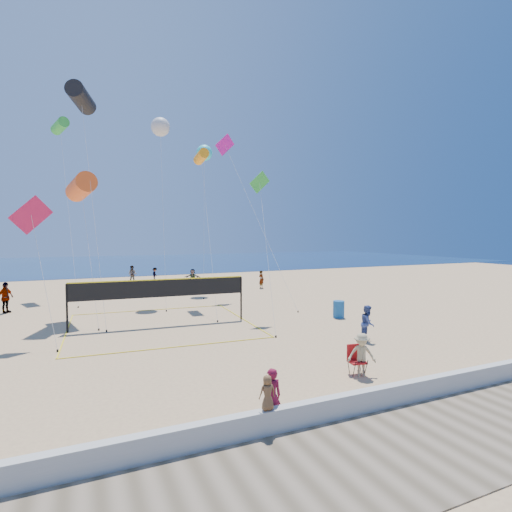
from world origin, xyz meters
name	(u,v)px	position (x,y,z in m)	size (l,w,h in m)	color
ground	(250,386)	(0.00, 0.00, 0.00)	(120.00, 120.00, 0.00)	tan
ocean	(108,263)	(0.00, 62.00, 0.01)	(140.00, 50.00, 0.03)	navy
seawall	(296,416)	(0.00, -3.00, 0.30)	(32.00, 0.30, 0.60)	#BBBBB6
boardwalk	(344,468)	(0.00, -5.00, 0.01)	(32.00, 3.60, 0.03)	#786752
woman	(271,397)	(-0.53, -2.63, 0.74)	(0.54, 0.36, 1.48)	maroon
toddler	(267,393)	(-0.82, -3.00, 1.03)	(0.42, 0.27, 0.86)	brown
bystander_a	(368,323)	(7.15, 2.82, 0.84)	(0.81, 0.63, 1.67)	#334480
bystander_b	(362,355)	(3.93, -0.71, 0.75)	(0.97, 0.56, 1.50)	tan
far_person_0	(5,298)	(-9.16, 17.50, 0.97)	(1.14, 0.48, 1.95)	gray
far_person_1	(193,278)	(5.05, 25.47, 0.83)	(1.55, 0.49, 1.67)	gray
far_person_2	(261,279)	(10.44, 21.46, 0.82)	(0.60, 0.39, 1.64)	gray
far_person_3	(132,275)	(0.10, 30.18, 0.91)	(0.88, 0.69, 1.81)	gray
far_person_4	(155,274)	(2.53, 31.28, 0.73)	(0.94, 0.54, 1.45)	gray
camp_chair	(356,358)	(3.88, -0.46, 0.58)	(0.63, 0.76, 1.14)	#A51216
trash_barrel	(339,309)	(9.09, 7.72, 0.50)	(0.67, 0.67, 1.00)	#175597
volleyball_net	(161,293)	(-0.91, 10.06, 1.74)	(9.92, 9.78, 2.52)	black
kite_0	(81,187)	(-4.69, 14.35, 7.74)	(1.81, 5.79, 8.54)	#EF581E
kite_1	(81,98)	(-4.57, 15.31, 13.24)	(1.87, 7.08, 13.95)	black
kite_2	(201,157)	(3.20, 16.06, 10.44)	(1.48, 7.46, 10.94)	orange
kite_3	(32,220)	(-6.82, 8.98, 5.59)	(1.95, 2.49, 6.71)	#D71B4A
kite_4	(261,192)	(4.84, 9.58, 7.42)	(2.08, 4.93, 8.70)	green
kite_5	(228,153)	(6.05, 18.21, 11.38)	(2.68, 8.87, 12.99)	#E61AA2
kite_6	(160,127)	(0.84, 18.60, 12.89)	(1.77, 5.71, 13.59)	silver
kite_7	(204,153)	(5.38, 22.43, 12.08)	(2.54, 5.74, 12.79)	#2BDCDF
kite_8	(60,126)	(-6.02, 24.84, 13.73)	(1.83, 8.42, 14.32)	green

